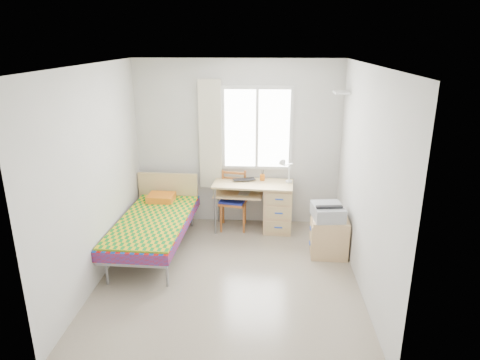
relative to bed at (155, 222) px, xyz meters
name	(u,v)px	position (x,y,z in m)	size (l,w,h in m)	color
floor	(229,275)	(1.10, -0.66, -0.42)	(3.50, 3.50, 0.00)	#BCAD93
ceiling	(227,65)	(1.10, -0.66, 2.18)	(3.50, 3.50, 0.00)	white
wall_back	(238,144)	(1.10, 1.09, 0.88)	(3.20, 3.20, 0.00)	silver
wall_left	(96,176)	(-0.50, -0.66, 0.88)	(3.50, 3.50, 0.00)	silver
wall_right	(365,181)	(2.70, -0.66, 0.88)	(3.50, 3.50, 0.00)	silver
window	(257,129)	(1.40, 1.07, 1.13)	(1.10, 0.04, 1.30)	white
curtain	(210,135)	(0.68, 1.02, 1.03)	(0.35, 0.05, 1.70)	#F5E6CB
floating_shelf	(341,92)	(2.59, 0.74, 1.73)	(0.20, 0.32, 0.03)	white
bed	(155,222)	(0.00, 0.00, 0.00)	(1.00, 2.02, 0.86)	gray
desk	(274,204)	(1.68, 0.78, 0.00)	(1.25, 0.64, 0.76)	tan
chair	(234,197)	(1.05, 0.84, 0.09)	(0.46, 0.46, 0.91)	#99501D
cabinet	(329,237)	(2.43, -0.02, -0.15)	(0.52, 0.46, 0.54)	tan
printer	(328,211)	(2.40, 0.00, 0.22)	(0.44, 0.50, 0.20)	#AAACB2
laptop	(245,181)	(1.22, 0.84, 0.36)	(0.35, 0.22, 0.03)	black
pen_cup	(262,177)	(1.50, 0.92, 0.39)	(0.08, 0.08, 0.10)	orange
task_lamp	(286,169)	(1.84, 0.72, 0.60)	(0.23, 0.32, 0.41)	white
book	(239,193)	(1.14, 0.79, 0.17)	(0.17, 0.23, 0.02)	gray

